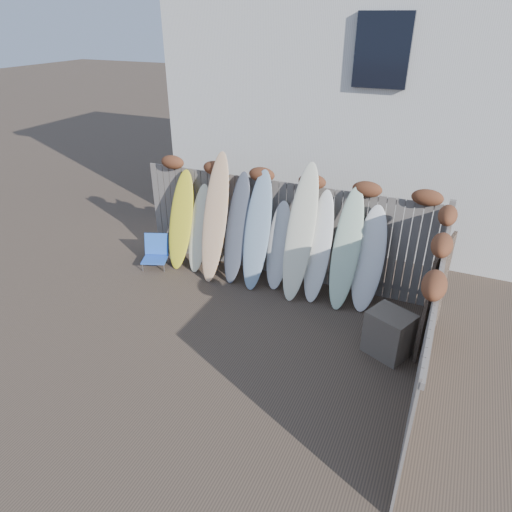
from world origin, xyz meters
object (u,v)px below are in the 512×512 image
at_px(lattice_panel, 435,297).
at_px(surfboard_0, 181,220).
at_px(beach_chair, 156,252).
at_px(wooden_crate, 389,333).

xyz_separation_m(lattice_panel, surfboard_0, (-5.08, 0.70, 0.11)).
bearing_deg(beach_chair, wooden_crate, -10.31).
bearing_deg(beach_chair, surfboard_0, 30.40).
bearing_deg(lattice_panel, beach_chair, -174.08).
height_order(beach_chair, wooden_crate, wooden_crate).
relative_size(beach_chair, surfboard_0, 0.32).
relative_size(lattice_panel, surfboard_0, 0.86).
bearing_deg(beach_chair, lattice_panel, -4.16).
distance_m(beach_chair, surfboard_0, 0.91).
distance_m(beach_chair, lattice_panel, 5.64).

